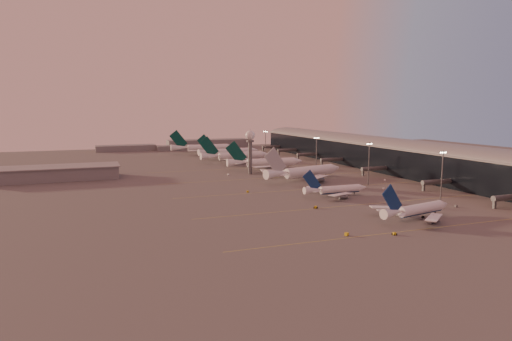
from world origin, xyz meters
name	(u,v)px	position (x,y,z in m)	size (l,w,h in m)	color
ground	(333,213)	(0.00, 0.00, 0.00)	(700.00, 700.00, 0.00)	#575555
taxiway_markings	(330,187)	(30.00, 56.00, 0.01)	(180.00, 185.25, 0.02)	gold
terminal	(386,155)	(107.88, 110.09, 10.52)	(57.00, 362.00, 23.04)	black
hangar	(51,173)	(-120.00, 140.00, 4.32)	(82.00, 27.00, 8.50)	slate
radar_tower	(250,143)	(5.00, 120.00, 20.95)	(6.40, 6.40, 31.10)	#54565B
mast_a	(442,174)	(58.00, 0.00, 13.74)	(3.60, 0.56, 25.00)	#54565B
mast_b	(369,162)	(55.00, 55.00, 13.74)	(3.60, 0.56, 25.00)	#54565B
mast_c	(316,153)	(50.00, 110.00, 13.74)	(3.60, 0.56, 25.00)	#54565B
mast_d	(265,143)	(48.00, 200.00, 13.74)	(3.60, 0.56, 25.00)	#54565B
distant_horizon	(185,145)	(2.62, 325.14, 3.89)	(165.00, 37.50, 9.00)	slate
narrowbody_near	(417,211)	(26.06, -21.53, 3.24)	(40.44, 31.93, 16.01)	white
narrowbody_mid	(336,191)	(19.62, 31.68, 2.93)	(36.99, 29.57, 14.47)	white
widebody_white	(305,174)	(28.57, 84.47, 3.84)	(61.15, 48.30, 22.14)	white
greentail_a	(266,164)	(23.72, 138.19, 3.79)	(59.04, 47.61, 21.43)	white
greentail_b	(236,157)	(16.75, 187.22, 3.92)	(61.19, 49.30, 22.22)	white
greentail_c	(230,153)	(21.87, 221.51, 3.86)	(60.03, 48.16, 21.88)	white
greentail_d	(204,149)	(9.10, 265.77, 4.14)	(64.60, 52.16, 23.46)	white
gsv_truck_a	(347,232)	(-13.29, -32.54, 1.26)	(6.47, 4.65, 2.47)	gold
gsv_tug_near	(394,234)	(2.80, -37.88, 0.47)	(2.02, 3.25, 0.91)	gold
gsv_catering_a	(457,203)	(58.16, -10.00, 2.06)	(5.31, 3.00, 4.13)	slate
gsv_tug_mid	(316,207)	(-3.20, 10.26, 0.53)	(4.15, 3.94, 1.03)	gold
gsv_truck_b	(384,188)	(55.10, 39.56, 0.97)	(4.78, 1.91, 1.91)	white
gsv_truck_c	(248,190)	(-18.73, 57.66, 1.01)	(4.82, 4.63, 1.99)	gold
gsv_catering_b	(385,178)	(72.89, 63.26, 2.00)	(5.33, 3.86, 4.00)	white
gsv_tug_far	(271,178)	(11.22, 98.09, 0.48)	(2.25, 3.41, 0.92)	white
gsv_truck_d	(228,174)	(-10.92, 119.67, 1.22)	(3.98, 6.28, 2.39)	white
gsv_tug_hangar	(295,164)	(56.68, 158.00, 0.53)	(4.21, 3.53, 1.04)	white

